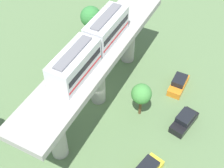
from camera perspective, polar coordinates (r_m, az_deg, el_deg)
ground_plane at (r=41.20m, az=-2.48°, el=-2.86°), size 120.00×120.00×0.00m
viaduct at (r=36.71m, az=-2.79°, el=3.58°), size 5.20×28.00×8.41m
train at (r=33.69m, az=-3.82°, el=7.18°), size 2.64×13.55×3.24m
parked_car_orange at (r=43.04m, az=12.22°, el=0.01°), size 1.83×4.21×1.76m
parked_car_black at (r=38.99m, az=13.24°, el=-6.66°), size 2.64×4.48×1.76m
tree_mid_lot at (r=37.09m, az=5.47°, el=-1.88°), size 2.53×2.53×4.93m
tree_far_corner at (r=49.05m, az=-3.94°, el=12.31°), size 3.32×3.32×5.53m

